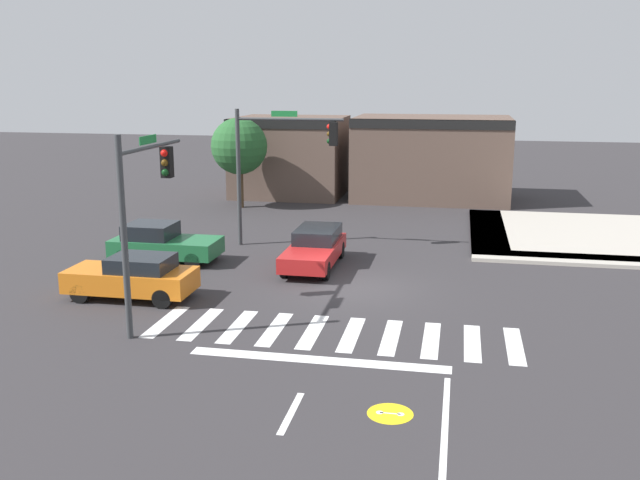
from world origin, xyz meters
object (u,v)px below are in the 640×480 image
Objects in this scene: traffic_signal_southwest at (144,195)px; traffic_signal_northwest at (278,153)px; roadside_tree at (239,147)px; car_green at (163,243)px; car_orange at (133,277)px; car_red at (315,248)px.

traffic_signal_southwest is 0.97× the size of traffic_signal_northwest.
traffic_signal_northwest is at bearing -62.69° from roadside_tree.
car_green reaches higher than car_orange.
car_orange is at bearing -84.71° from roadside_tree.
roadside_tree reaches higher than car_red.
car_orange is 0.84× the size of roadside_tree.
traffic_signal_northwest is at bearing -143.07° from car_red.
car_orange is at bearing -109.89° from traffic_signal_northwest.
traffic_signal_southwest reaches higher than roadside_tree.
traffic_signal_southwest is 1.14× the size of roadside_tree.
traffic_signal_northwest is 1.40× the size of car_green.
traffic_signal_southwest reaches higher than car_orange.
car_orange is at bearing 37.03° from traffic_signal_southwest.
car_orange is at bearing -44.21° from car_red.
traffic_signal_northwest is at bearing -109.89° from car_orange.
traffic_signal_northwest is 4.83m from car_red.
car_orange is (-2.89, -7.99, -3.28)m from traffic_signal_northwest.
car_red is (2.13, -2.83, -3.29)m from traffic_signal_northwest.
traffic_signal_northwest reaches higher than traffic_signal_southwest.
traffic_signal_southwest is 1.21× the size of car_red.
car_green is (-2.50, 6.68, -3.09)m from traffic_signal_southwest.
traffic_signal_southwest reaches higher than car_red.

